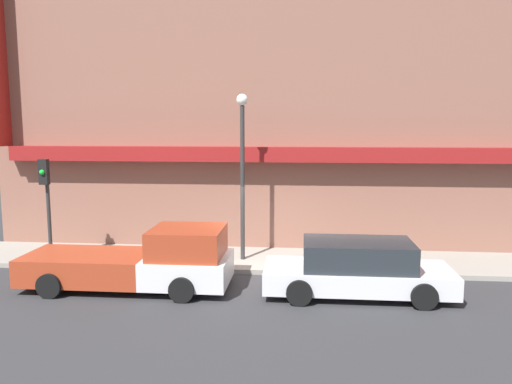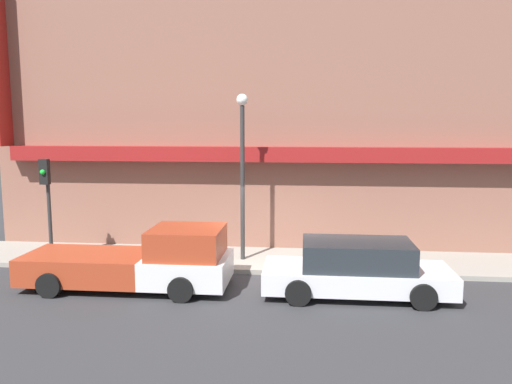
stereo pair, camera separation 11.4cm
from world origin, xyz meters
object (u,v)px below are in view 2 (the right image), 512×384
object	(u,v)px
pickup_truck	(141,261)
fire_hydrant	(333,255)
traffic_light	(47,190)
street_lamp	(242,157)
parked_car	(357,269)

from	to	relation	value
pickup_truck	fire_hydrant	size ratio (longest dim) A/B	7.58
fire_hydrant	traffic_light	world-z (taller)	traffic_light
street_lamp	traffic_light	size ratio (longest dim) A/B	1.62
fire_hydrant	street_lamp	size ratio (longest dim) A/B	0.14
parked_car	street_lamp	xyz separation A→B (m)	(-3.34, 2.71, 2.75)
parked_car	street_lamp	distance (m)	5.10
pickup_truck	traffic_light	xyz separation A→B (m)	(-3.77, 2.15, 1.64)
pickup_truck	street_lamp	distance (m)	4.54
fire_hydrant	traffic_light	distance (m)	9.24
pickup_truck	parked_car	distance (m)	5.79
pickup_truck	parked_car	xyz separation A→B (m)	(5.79, 0.00, -0.04)
street_lamp	traffic_light	bearing A→B (deg)	-174.83
parked_car	pickup_truck	bearing A→B (deg)	179.11
parked_car	traffic_light	bearing A→B (deg)	166.45
pickup_truck	street_lamp	bearing A→B (deg)	47.22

